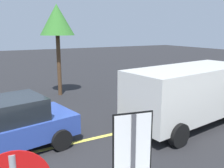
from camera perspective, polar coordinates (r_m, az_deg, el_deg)
name	(u,v)px	position (r m, az deg, el deg)	size (l,w,h in m)	color
ground_plane	(17,156)	(7.81, -21.18, -15.30)	(80.00, 80.00, 0.00)	#262628
lane_marking_centre	(109,135)	(8.61, -0.62, -11.71)	(28.00, 0.16, 0.01)	#E0D14C
speed_limit_sign	(132,167)	(3.41, 4.67, -18.72)	(0.53, 0.12, 2.52)	#4C4C51
white_van	(189,92)	(9.62, 17.52, -1.76)	(5.42, 2.81, 2.20)	silver
car_blue_behind_van	(1,127)	(7.83, -24.31, -9.05)	(4.60, 2.67, 1.60)	#2D479E
tree_left_verge	(57,21)	(13.58, -12.64, 14.06)	(1.80, 1.80, 4.86)	#513823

